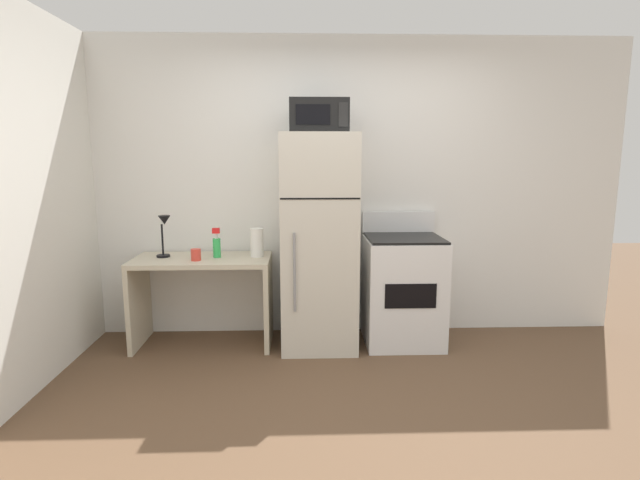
# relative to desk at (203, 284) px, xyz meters

# --- Properties ---
(ground_plane) EXTENTS (12.00, 12.00, 0.00)m
(ground_plane) POSITION_rel_desk_xyz_m (1.19, -1.35, -0.52)
(ground_plane) COLOR brown
(wall_back_white) EXTENTS (5.00, 0.10, 2.60)m
(wall_back_white) POSITION_rel_desk_xyz_m (1.19, 0.35, 0.78)
(wall_back_white) COLOR white
(wall_back_white) RESTS_ON ground
(desk) EXTENTS (1.13, 0.56, 0.75)m
(desk) POSITION_rel_desk_xyz_m (0.00, 0.00, 0.00)
(desk) COLOR beige
(desk) RESTS_ON ground
(desk_lamp) EXTENTS (0.14, 0.12, 0.35)m
(desk_lamp) POSITION_rel_desk_xyz_m (-0.31, 0.03, 0.47)
(desk_lamp) COLOR black
(desk_lamp) RESTS_ON desk
(coffee_mug) EXTENTS (0.08, 0.08, 0.09)m
(coffee_mug) POSITION_rel_desk_xyz_m (-0.03, -0.11, 0.28)
(coffee_mug) COLOR #D83F33
(coffee_mug) RESTS_ON desk
(paper_towel_roll) EXTENTS (0.11, 0.11, 0.24)m
(paper_towel_roll) POSITION_rel_desk_xyz_m (0.46, 0.04, 0.35)
(paper_towel_roll) COLOR white
(paper_towel_roll) RESTS_ON desk
(spray_bottle) EXTENTS (0.06, 0.06, 0.25)m
(spray_bottle) POSITION_rel_desk_xyz_m (0.12, 0.01, 0.33)
(spray_bottle) COLOR green
(spray_bottle) RESTS_ON desk
(refrigerator) EXTENTS (0.62, 0.67, 1.77)m
(refrigerator) POSITION_rel_desk_xyz_m (0.97, -0.04, 0.36)
(refrigerator) COLOR beige
(refrigerator) RESTS_ON ground
(microwave) EXTENTS (0.46, 0.35, 0.26)m
(microwave) POSITION_rel_desk_xyz_m (0.97, -0.06, 1.38)
(microwave) COLOR black
(microwave) RESTS_ON refrigerator
(oven_range) EXTENTS (0.64, 0.61, 1.10)m
(oven_range) POSITION_rel_desk_xyz_m (1.69, -0.02, -0.05)
(oven_range) COLOR white
(oven_range) RESTS_ON ground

